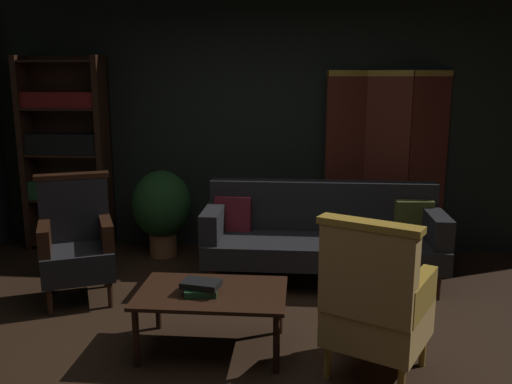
{
  "coord_description": "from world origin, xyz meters",
  "views": [
    {
      "loc": [
        0.35,
        -3.31,
        1.83
      ],
      "look_at": [
        0.0,
        0.8,
        0.95
      ],
      "focal_mm": 37.8,
      "sensor_mm": 36.0,
      "label": 1
    }
  ],
  "objects_px": {
    "armchair_wing_left": "(76,242)",
    "velvet_couch": "(322,232)",
    "potted_plant": "(162,207)",
    "folding_screen": "(386,161)",
    "book_black_cloth": "(201,284)",
    "book_green_cloth": "(201,290)",
    "coffee_table": "(212,298)",
    "armchair_gilt_accent": "(375,303)",
    "bookshelf": "(66,151)"
  },
  "relations": [
    {
      "from": "book_green_cloth",
      "to": "book_black_cloth",
      "type": "bearing_deg",
      "value": 90.0
    },
    {
      "from": "folding_screen",
      "to": "armchair_gilt_accent",
      "type": "bearing_deg",
      "value": -99.4
    },
    {
      "from": "folding_screen",
      "to": "coffee_table",
      "type": "distance_m",
      "value": 2.72
    },
    {
      "from": "armchair_wing_left",
      "to": "book_green_cloth",
      "type": "height_order",
      "value": "armchair_wing_left"
    },
    {
      "from": "armchair_gilt_accent",
      "to": "book_green_cloth",
      "type": "height_order",
      "value": "armchair_gilt_accent"
    },
    {
      "from": "book_green_cloth",
      "to": "coffee_table",
      "type": "bearing_deg",
      "value": 34.67
    },
    {
      "from": "coffee_table",
      "to": "armchair_gilt_accent",
      "type": "xyz_separation_m",
      "value": [
        1.05,
        -0.27,
        0.12
      ]
    },
    {
      "from": "bookshelf",
      "to": "coffee_table",
      "type": "distance_m",
      "value": 2.95
    },
    {
      "from": "potted_plant",
      "to": "velvet_couch",
      "type": "bearing_deg",
      "value": -17.96
    },
    {
      "from": "folding_screen",
      "to": "book_green_cloth",
      "type": "distance_m",
      "value": 2.78
    },
    {
      "from": "folding_screen",
      "to": "armchair_wing_left",
      "type": "relative_size",
      "value": 1.83
    },
    {
      "from": "armchair_gilt_accent",
      "to": "armchair_wing_left",
      "type": "height_order",
      "value": "same"
    },
    {
      "from": "folding_screen",
      "to": "potted_plant",
      "type": "xyz_separation_m",
      "value": [
        -2.3,
        -0.3,
        -0.46
      ]
    },
    {
      "from": "bookshelf",
      "to": "book_black_cloth",
      "type": "distance_m",
      "value": 2.92
    },
    {
      "from": "velvet_couch",
      "to": "bookshelf",
      "type": "bearing_deg",
      "value": 164.61
    },
    {
      "from": "book_green_cloth",
      "to": "book_black_cloth",
      "type": "xyz_separation_m",
      "value": [
        0.0,
        0.0,
        0.04
      ]
    },
    {
      "from": "folding_screen",
      "to": "bookshelf",
      "type": "distance_m",
      "value": 3.38
    },
    {
      "from": "velvet_couch",
      "to": "armchair_wing_left",
      "type": "distance_m",
      "value": 2.14
    },
    {
      "from": "bookshelf",
      "to": "armchair_gilt_accent",
      "type": "height_order",
      "value": "bookshelf"
    },
    {
      "from": "folding_screen",
      "to": "velvet_couch",
      "type": "bearing_deg",
      "value": -129.32
    },
    {
      "from": "velvet_couch",
      "to": "book_black_cloth",
      "type": "relative_size",
      "value": 8.5
    },
    {
      "from": "potted_plant",
      "to": "book_green_cloth",
      "type": "bearing_deg",
      "value": -68.47
    },
    {
      "from": "potted_plant",
      "to": "coffee_table",
      "type": "bearing_deg",
      "value": -66.41
    },
    {
      "from": "armchair_wing_left",
      "to": "book_green_cloth",
      "type": "relative_size",
      "value": 4.95
    },
    {
      "from": "velvet_couch",
      "to": "potted_plant",
      "type": "relative_size",
      "value": 2.35
    },
    {
      "from": "folding_screen",
      "to": "book_green_cloth",
      "type": "bearing_deg",
      "value": -123.97
    },
    {
      "from": "bookshelf",
      "to": "coffee_table",
      "type": "relative_size",
      "value": 2.05
    },
    {
      "from": "bookshelf",
      "to": "velvet_couch",
      "type": "distance_m",
      "value": 2.87
    },
    {
      "from": "bookshelf",
      "to": "book_black_cloth",
      "type": "bearing_deg",
      "value": -49.69
    },
    {
      "from": "coffee_table",
      "to": "potted_plant",
      "type": "relative_size",
      "value": 1.11
    },
    {
      "from": "bookshelf",
      "to": "armchair_gilt_accent",
      "type": "distance_m",
      "value": 3.86
    },
    {
      "from": "coffee_table",
      "to": "potted_plant",
      "type": "bearing_deg",
      "value": 113.59
    },
    {
      "from": "folding_screen",
      "to": "armchair_wing_left",
      "type": "distance_m",
      "value": 3.12
    },
    {
      "from": "armchair_wing_left",
      "to": "velvet_couch",
      "type": "bearing_deg",
      "value": 16.59
    },
    {
      "from": "armchair_wing_left",
      "to": "bookshelf",
      "type": "bearing_deg",
      "value": 115.49
    },
    {
      "from": "bookshelf",
      "to": "armchair_wing_left",
      "type": "height_order",
      "value": "bookshelf"
    },
    {
      "from": "book_black_cloth",
      "to": "bookshelf",
      "type": "bearing_deg",
      "value": 130.31
    },
    {
      "from": "armchair_wing_left",
      "to": "book_black_cloth",
      "type": "distance_m",
      "value": 1.46
    },
    {
      "from": "bookshelf",
      "to": "potted_plant",
      "type": "relative_size",
      "value": 2.27
    },
    {
      "from": "bookshelf",
      "to": "book_black_cloth",
      "type": "xyz_separation_m",
      "value": [
        1.85,
        -2.18,
        -0.57
      ]
    },
    {
      "from": "book_green_cloth",
      "to": "folding_screen",
      "type": "bearing_deg",
      "value": 56.03
    },
    {
      "from": "velvet_couch",
      "to": "folding_screen",
      "type": "bearing_deg",
      "value": 50.68
    },
    {
      "from": "potted_plant",
      "to": "book_black_cloth",
      "type": "xyz_separation_m",
      "value": [
        0.77,
        -1.96,
        -0.04
      ]
    },
    {
      "from": "coffee_table",
      "to": "armchair_gilt_accent",
      "type": "distance_m",
      "value": 1.09
    },
    {
      "from": "book_green_cloth",
      "to": "book_black_cloth",
      "type": "distance_m",
      "value": 0.04
    },
    {
      "from": "bookshelf",
      "to": "velvet_couch",
      "type": "height_order",
      "value": "bookshelf"
    },
    {
      "from": "bookshelf",
      "to": "book_black_cloth",
      "type": "relative_size",
      "value": 8.22
    },
    {
      "from": "armchair_wing_left",
      "to": "book_green_cloth",
      "type": "xyz_separation_m",
      "value": [
        1.2,
        -0.83,
        -0.05
      ]
    },
    {
      "from": "potted_plant",
      "to": "book_black_cloth",
      "type": "distance_m",
      "value": 2.11
    },
    {
      "from": "coffee_table",
      "to": "book_green_cloth",
      "type": "height_order",
      "value": "book_green_cloth"
    }
  ]
}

